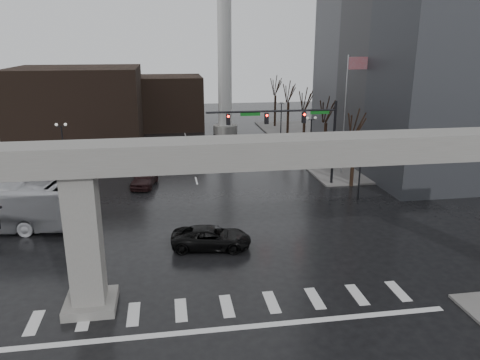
{
  "coord_description": "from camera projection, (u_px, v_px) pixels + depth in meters",
  "views": [
    {
      "loc": [
        -2.73,
        -22.4,
        13.4
      ],
      "look_at": [
        1.95,
        6.8,
        4.5
      ],
      "focal_mm": 35.0,
      "sensor_mm": 36.0,
      "label": 1
    }
  ],
  "objects": [
    {
      "name": "flagpole_assembly",
      "position": [
        348.0,
        101.0,
        46.4
      ],
      "size": [
        2.06,
        0.12,
        12.0
      ],
      "color": "silver",
      "rests_on": "ground"
    },
    {
      "name": "tree_right_2",
      "position": [
        304.0,
        126.0,
        58.98
      ],
      "size": [
        1.1,
        1.63,
        7.85
      ],
      "color": "black",
      "rests_on": "ground"
    },
    {
      "name": "tree_right_0",
      "position": [
        353.0,
        157.0,
        43.89
      ],
      "size": [
        1.09,
        1.58,
        7.5
      ],
      "color": "black",
      "rests_on": "ground"
    },
    {
      "name": "building_far_left",
      "position": [
        79.0,
        106.0,
        61.61
      ],
      "size": [
        16.0,
        14.0,
        10.0
      ],
      "primitive_type": "cube",
      "color": "black",
      "rests_on": "ground"
    },
    {
      "name": "lamp_right_2",
      "position": [
        281.0,
        113.0,
        66.21
      ],
      "size": [
        1.22,
        0.32,
        5.11
      ],
      "color": "black",
      "rests_on": "ground"
    },
    {
      "name": "tree_right_1",
      "position": [
        325.0,
        140.0,
        51.43
      ],
      "size": [
        1.09,
        1.61,
        7.67
      ],
      "color": "black",
      "rests_on": "ground"
    },
    {
      "name": "lamp_left_1",
      "position": [
        62.0,
        139.0,
        48.89
      ],
      "size": [
        1.22,
        0.32,
        5.11
      ],
      "color": "black",
      "rests_on": "ground"
    },
    {
      "name": "lamp_right_1",
      "position": [
        311.0,
        131.0,
        52.97
      ],
      "size": [
        1.22,
        0.32,
        5.11
      ],
      "color": "black",
      "rests_on": "ground"
    },
    {
      "name": "signal_mast_arm",
      "position": [
        295.0,
        126.0,
        42.91
      ],
      "size": [
        12.12,
        0.43,
        8.0
      ],
      "color": "black",
      "rests_on": "ground"
    },
    {
      "name": "tree_right_4",
      "position": [
        275.0,
        108.0,
        74.07
      ],
      "size": [
        1.12,
        1.69,
        8.19
      ],
      "color": "black",
      "rests_on": "ground"
    },
    {
      "name": "building_far_mid",
      "position": [
        170.0,
        102.0,
        73.17
      ],
      "size": [
        10.0,
        10.0,
        8.0
      ],
      "primitive_type": "cube",
      "color": "black",
      "rests_on": "ground"
    },
    {
      "name": "lamp_left_0",
      "position": [
        25.0,
        175.0,
        35.65
      ],
      "size": [
        1.22,
        0.32,
        5.11
      ],
      "color": "black",
      "rests_on": "ground"
    },
    {
      "name": "elevated_guideway",
      "position": [
        248.0,
        174.0,
        23.67
      ],
      "size": [
        48.0,
        2.6,
        8.7
      ],
      "color": "gray",
      "rests_on": "ground"
    },
    {
      "name": "ground",
      "position": [
        224.0,
        296.0,
        25.46
      ],
      "size": [
        160.0,
        160.0,
        0.0
      ],
      "primitive_type": "plane",
      "color": "black",
      "rests_on": "ground"
    },
    {
      "name": "pickup_truck",
      "position": [
        211.0,
        238.0,
        31.15
      ],
      "size": [
        5.6,
        3.22,
        1.47
      ],
      "primitive_type": "imported",
      "rotation": [
        0.0,
        0.0,
        1.42
      ],
      "color": "black",
      "rests_on": "ground"
    },
    {
      "name": "smokestack",
      "position": [
        225.0,
        40.0,
        66.01
      ],
      "size": [
        3.6,
        3.6,
        30.0
      ],
      "color": "silver",
      "rests_on": "ground"
    },
    {
      "name": "sidewalk_ne",
      "position": [
        381.0,
        142.0,
        63.41
      ],
      "size": [
        28.0,
        36.0,
        0.15
      ],
      "primitive_type": "cube",
      "color": "slate",
      "rests_on": "ground"
    },
    {
      "name": "far_car",
      "position": [
        144.0,
        178.0,
        44.34
      ],
      "size": [
        2.83,
        5.07,
        1.63
      ],
      "primitive_type": "imported",
      "rotation": [
        0.0,
        0.0,
        -0.2
      ],
      "color": "black",
      "rests_on": "ground"
    },
    {
      "name": "tree_right_3",
      "position": [
        288.0,
        116.0,
        66.53
      ],
      "size": [
        1.11,
        1.66,
        8.02
      ],
      "color": "black",
      "rests_on": "ground"
    },
    {
      "name": "lamp_left_2",
      "position": [
        84.0,
        117.0,
        62.13
      ],
      "size": [
        1.22,
        0.32,
        5.11
      ],
      "color": "black",
      "rests_on": "ground"
    },
    {
      "name": "lamp_right_0",
      "position": [
        361.0,
        161.0,
        39.74
      ],
      "size": [
        1.22,
        0.32,
        5.11
      ],
      "color": "black",
      "rests_on": "ground"
    }
  ]
}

